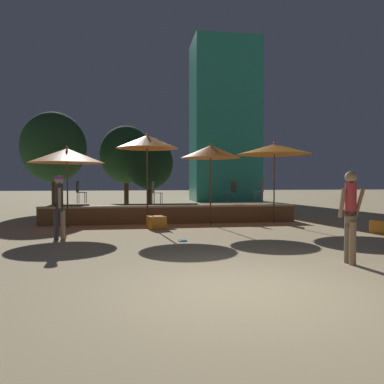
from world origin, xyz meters
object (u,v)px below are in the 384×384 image
patio_umbrella_0 (211,152)px  patio_umbrella_1 (67,156)px  bistro_chair_2 (79,190)px  background_tree_2 (126,155)px  patio_umbrella_2 (274,149)px  cube_seat_1 (156,222)px  bistro_chair_3 (260,190)px  bistro_chair_1 (232,190)px  person_1 (59,204)px  frisbee_disc (182,240)px  person_0 (350,213)px  background_tree_1 (54,147)px  patio_umbrella_3 (147,142)px  background_tree_0 (149,163)px  cube_seat_2 (384,227)px  bistro_chair_0 (155,190)px

patio_umbrella_0 → patio_umbrella_1: bearing=-178.6°
bistro_chair_2 → background_tree_2: background_tree_2 is taller
patio_umbrella_2 → cube_seat_1: patio_umbrella_2 is taller
bistro_chair_3 → patio_umbrella_2: bearing=37.5°
patio_umbrella_2 → bistro_chair_1: bearing=134.6°
person_1 → frisbee_disc: bearing=-25.9°
patio_umbrella_1 → background_tree_2: size_ratio=0.57×
patio_umbrella_2 → bistro_chair_2: bearing=164.5°
person_0 → background_tree_1: (-8.37, 14.54, 2.44)m
patio_umbrella_0 → patio_umbrella_3: bearing=172.4°
cube_seat_1 → person_0: size_ratio=0.38×
bistro_chair_2 → background_tree_1: background_tree_1 is taller
bistro_chair_1 → background_tree_0: size_ratio=0.22×
patio_umbrella_0 → bistro_chair_3: 3.27m
bistro_chair_3 → background_tree_2: size_ratio=0.18×
frisbee_disc → bistro_chair_2: bearing=120.9°
cube_seat_1 → background_tree_1: bearing=120.3°
patio_umbrella_2 → bistro_chair_2: 7.88m
patio_umbrella_2 → bistro_chair_1: (-1.30, 1.31, -1.56)m
patio_umbrella_2 → person_1: (-7.29, -3.00, -1.81)m
cube_seat_2 → bistro_chair_1: bearing=128.6°
bistro_chair_2 → background_tree_1: (-2.09, 5.54, 2.18)m
patio_umbrella_3 → bistro_chair_1: size_ratio=3.70×
patio_umbrella_1 → bistro_chair_2: bearing=88.5°
cube_seat_1 → bistro_chair_0: bistro_chair_0 is taller
patio_umbrella_0 → patio_umbrella_2: size_ratio=0.97×
cube_seat_2 → frisbee_disc: 6.32m
bistro_chair_1 → frisbee_disc: 5.82m
bistro_chair_3 → background_tree_1: 11.54m
cube_seat_2 → frisbee_disc: size_ratio=3.32×
bistro_chair_1 → bistro_chair_2: same height
background_tree_1 → bistro_chair_1: bearing=-37.4°
bistro_chair_0 → bistro_chair_1: size_ratio=1.00×
person_0 → frisbee_disc: bearing=-137.1°
patio_umbrella_0 → background_tree_1: size_ratio=0.56×
bistro_chair_1 → bistro_chair_2: (-6.15, 0.75, 0.00)m
patio_umbrella_2 → background_tree_2: 10.90m
cube_seat_1 → person_0: person_0 is taller
person_1 → background_tree_2: (1.58, 12.28, 2.19)m
patio_umbrella_3 → cube_seat_1: size_ratio=4.94×
patio_umbrella_1 → person_1: 3.02m
patio_umbrella_0 → patio_umbrella_1: size_ratio=1.07×
patio_umbrella_0 → patio_umbrella_1: patio_umbrella_0 is taller
patio_umbrella_1 → person_1: bearing=-85.1°
bistro_chair_0 → background_tree_2: background_tree_2 is taller
patio_umbrella_2 → bistro_chair_2: size_ratio=3.43×
background_tree_1 → background_tree_2: bearing=23.7°
person_0 → frisbee_disc: (-2.84, 3.25, -0.97)m
cube_seat_2 → background_tree_0: size_ratio=0.19×
person_1 → bistro_chair_3: person_1 is taller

